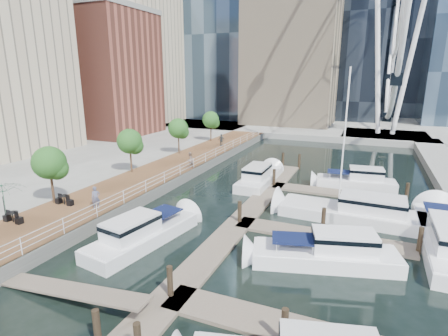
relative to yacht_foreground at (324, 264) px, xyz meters
name	(u,v)px	position (x,y,z in m)	size (l,w,h in m)	color
ground	(144,267)	(-9.70, -4.42, 0.00)	(520.00, 520.00, 0.00)	black
boardwalk	(157,177)	(-18.70, 10.58, 0.50)	(6.00, 60.00, 1.00)	brown
seawall	(181,180)	(-15.70, 10.58, 0.50)	(0.25, 60.00, 1.00)	#595954
land_far	(333,110)	(-9.70, 97.58, 0.50)	(200.00, 114.00, 1.00)	gray
pier	(385,137)	(4.30, 47.58, 0.50)	(14.00, 12.00, 1.00)	gray
railing	(180,170)	(-15.80, 10.58, 1.52)	(0.10, 60.00, 1.05)	white
floating_docks	(311,218)	(-1.74, 5.56, 0.49)	(16.00, 34.00, 2.60)	#6D6051
midrise_condos	(59,59)	(-43.27, 22.40, 13.42)	(19.00, 67.00, 28.00)	#BCAD8E
street_trees	(130,141)	(-21.10, 9.58, 4.29)	(2.60, 42.60, 4.60)	#3F2B1C
yacht_foreground	(324,264)	(0.00, 0.00, 0.00)	(2.49, 9.29, 2.15)	white
pedestrian_near	(96,198)	(-17.05, -0.10, 1.87)	(0.64, 0.42, 1.74)	#50536B
pedestrian_mid	(190,160)	(-16.20, 13.47, 1.90)	(0.87, 0.68, 1.80)	#7F6658
pedestrian_far	(221,140)	(-17.94, 26.40, 1.87)	(1.02, 0.42, 1.74)	#31383D
moored_yachts	(338,224)	(0.19, 6.42, 0.00)	(22.52, 30.50, 11.50)	white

